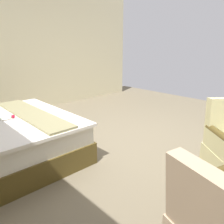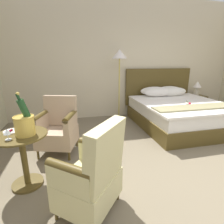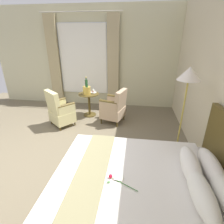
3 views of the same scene
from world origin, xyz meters
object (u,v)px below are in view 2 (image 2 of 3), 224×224
Objects in this scene: armchair_by_window at (58,128)px; nightstand at (195,104)px; bedside_lamp at (197,87)px; champagne_bucket at (25,123)px; bed at (176,110)px; wine_glass_near_edge at (7,132)px; wine_glass_near_bucket at (18,122)px; snack_plate at (12,131)px; floor_lamp_brass at (119,60)px; side_table_round at (24,155)px; armchair_facing_bed at (92,176)px.

nightstand is at bearing 21.09° from armchair_by_window.
bedside_lamp is at bearing -180.00° from nightstand.
bedside_lamp is 4.72m from champagne_bucket.
bed is 3.59m from wine_glass_near_edge.
snack_plate is (-0.08, -0.03, -0.10)m from wine_glass_near_bucket.
armchair_by_window is (0.40, 0.66, -0.36)m from wine_glass_near_bucket.
floor_lamp_brass reaches higher than side_table_round.
bedside_lamp is 4.74m from wine_glass_near_bucket.
side_table_round reaches higher than nightstand.
floor_lamp_brass is at bearing 47.01° from snack_plate.
bedside_lamp is (-0.00, -0.00, 0.53)m from nightstand.
champagne_bucket is at bearing -108.98° from armchair_by_window.
bed is 2.25× the size of armchair_facing_bed.
champagne_bucket is 0.53× the size of armchair_by_window.
side_table_round is (-1.80, -2.18, -1.12)m from floor_lamp_brass.
wine_glass_near_bucket is at bearing 19.14° from snack_plate.
floor_lamp_brass is 2.94m from snack_plate.
wine_glass_near_edge is at bearing -150.60° from bedside_lamp.
floor_lamp_brass reaches higher than wine_glass_near_edge.
armchair_by_window reaches higher than side_table_round.
floor_lamp_brass is 3.55× the size of champagne_bucket.
armchair_facing_bed reaches higher than snack_plate.
armchair_facing_bed reaches higher than bedside_lamp.
bedside_lamp is 4.90m from wine_glass_near_edge.
wine_glass_near_edge is at bearing -82.06° from snack_plate.
snack_plate is at bearing 137.43° from side_table_round.
wine_glass_near_bucket is 1.14m from armchair_facing_bed.
wine_glass_near_bucket reaches higher than wine_glass_near_edge.
floor_lamp_brass reaches higher than armchair_by_window.
wine_glass_near_edge is at bearing -123.90° from side_table_round.
side_table_round is at bearing 141.82° from armchair_facing_bed.
bed is at bearing -146.13° from nightstand.
armchair_by_window is at bearing -158.91° from nightstand.
bedside_lamp is 0.24× the size of floor_lamp_brass.
nightstand is 0.30× the size of floor_lamp_brass.
champagne_bucket reaches higher than nightstand.
armchair_by_window is at bearing -164.97° from bed.
snack_plate is at bearing 97.94° from wine_glass_near_edge.
bedside_lamp reaches higher than wine_glass_near_bucket.
wine_glass_near_edge is at bearing -150.60° from nightstand.
armchair_by_window reaches higher than wine_glass_near_bucket.
armchair_facing_bed is at bearing -74.22° from armchair_by_window.
armchair_by_window is at bearing 105.78° from armchair_facing_bed.
wine_glass_near_edge is (-4.27, -2.41, 0.51)m from nightstand.
wine_glass_near_edge is (-1.89, -2.31, -0.75)m from floor_lamp_brass.
armchair_by_window is at bearing 71.02° from champagne_bucket.
bed is 1.84m from floor_lamp_brass.
nightstand is at bearing 28.56° from side_table_round.
side_table_round is 3.67× the size of snack_plate.
armchair_by_window is (0.44, 0.93, -0.34)m from wine_glass_near_edge.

